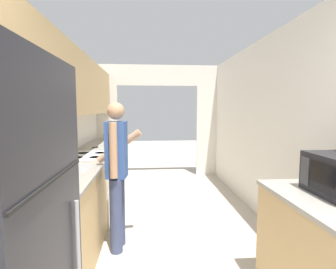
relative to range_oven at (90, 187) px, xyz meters
name	(u,v)px	position (x,y,z in m)	size (l,w,h in m)	color
wall_left	(53,108)	(-0.25, -0.57, 1.08)	(0.38, 7.83, 2.50)	white
wall_right	(304,137)	(2.41, -1.05, 0.79)	(0.06, 7.83, 2.50)	white
wall_far_with_doorway	(158,112)	(1.04, 2.30, 1.00)	(3.09, 0.06, 2.50)	white
counter_left	(88,188)	(-0.01, -0.06, 0.00)	(0.62, 4.28, 0.91)	tan
range_oven	(90,187)	(0.00, 0.00, 0.00)	(0.66, 0.77, 1.05)	white
person	(117,172)	(0.47, -0.81, 0.40)	(0.52, 0.40, 1.61)	#384266
knife	(96,147)	(-0.03, 0.69, 0.45)	(0.12, 0.29, 0.02)	#B7B7BC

